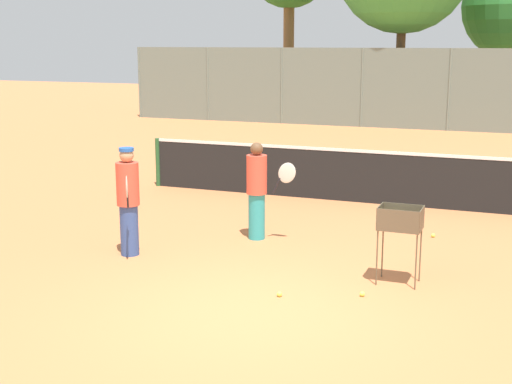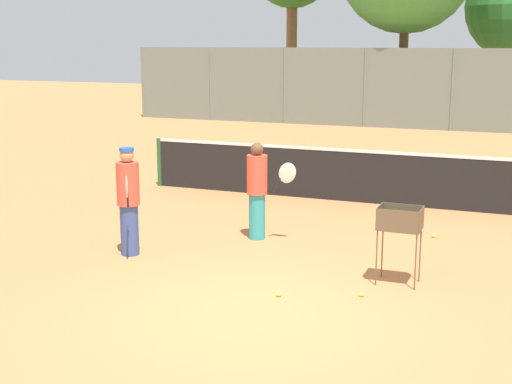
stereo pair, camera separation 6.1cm
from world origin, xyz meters
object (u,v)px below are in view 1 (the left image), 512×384
Objects in this scene: player_red_cap at (128,200)px; parked_car at (387,104)px; ball_cart at (400,225)px; player_white_outfit at (257,190)px; tennis_net at (371,176)px.

player_red_cap reaches higher than parked_car.
ball_cart is at bearing -78.32° from parked_car.
player_white_outfit reaches higher than ball_cart.
tennis_net is 5.47m from player_red_cap.
player_red_cap is 4.01m from ball_cart.
tennis_net is 4.81m from ball_cart.
tennis_net is 5.92× the size of player_red_cap.
player_red_cap is 1.56× the size of ball_cart.
player_white_outfit is 0.97× the size of player_red_cap.
player_red_cap is at bearing -118.59° from tennis_net.
tennis_net is at bearing 71.43° from player_white_outfit.
player_white_outfit is at bearing 106.00° from player_red_cap.
ball_cart is at bearing -26.98° from player_white_outfit.
player_red_cap reaches higher than player_white_outfit.
tennis_net is 3.46m from player_white_outfit.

